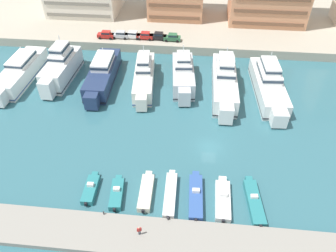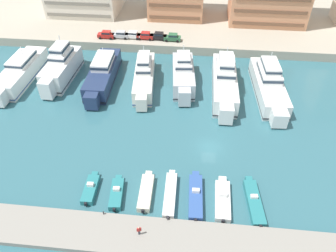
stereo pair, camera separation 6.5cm
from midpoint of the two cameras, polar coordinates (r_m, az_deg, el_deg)
The scene contains 26 objects.
ground_plane at distance 56.30m, azimuth 7.31°, elevation -3.69°, with size 400.00×400.00×0.00m, color #336670.
quay_promenade at distance 113.52m, azimuth 7.57°, elevation 20.94°, with size 180.00×70.00×2.16m, color #ADA38E.
pier_dock at distance 44.89m, azimuth 7.22°, elevation -19.56°, with size 120.00×5.70×0.78m, color gray.
yacht_white_far_left at distance 78.08m, azimuth -24.24°, elevation 8.63°, with size 5.32×20.45×6.59m.
yacht_white_left at distance 74.97m, azimuth -18.07°, elevation 9.68°, with size 5.12×16.74×9.14m.
yacht_navy_mid_left at distance 71.88m, azimuth -11.28°, elevation 8.92°, with size 5.21×20.28×6.80m.
yacht_ivory_center_left at distance 69.66m, azimuth -4.15°, elevation 8.72°, with size 5.43×18.97×7.96m.
yacht_silver_center at distance 69.72m, azimuth 2.71°, elevation 8.95°, with size 5.73×16.60×8.10m.
yacht_white_center_right at distance 68.04m, azimuth 9.87°, elevation 7.67°, with size 4.77×21.15×8.85m.
yacht_white_mid_right at distance 69.72m, azimuth 17.18°, elevation 6.94°, with size 6.17×21.55×8.16m.
motorboat_teal_far_left at distance 50.62m, azimuth -13.27°, elevation -10.56°, with size 1.89×6.07×1.48m.
motorboat_teal_left at distance 49.32m, azimuth -8.89°, elevation -11.49°, with size 2.25×6.30×1.54m.
motorboat_cream_mid_left at distance 49.03m, azimuth -3.81°, elevation -11.37°, with size 1.95×7.34×1.04m.
motorboat_white_center_left at distance 48.62m, azimuth 0.42°, elevation -11.82°, with size 1.76×8.60×1.09m.
motorboat_blue_center at distance 48.61m, azimuth 4.86°, elevation -12.05°, with size 2.21×8.75×1.59m.
motorboat_white_center_right at distance 48.78m, azimuth 9.52°, elevation -12.49°, with size 2.20×7.93×1.52m.
motorboat_teal_mid_right at distance 49.52m, azimuth 14.77°, elevation -12.59°, with size 2.65×8.73×1.35m.
car_red_far_left at distance 86.05m, azimuth -10.71°, elevation 15.41°, with size 4.11×1.95×1.80m.
car_silver_left at distance 85.47m, azimuth -8.25°, elevation 15.51°, with size 4.11×1.93×1.80m.
car_white_mid_left at distance 84.98m, azimuth -6.14°, elevation 15.54°, with size 4.18×2.08×1.80m.
car_red_center_left at distance 84.32m, azimuth -3.96°, elevation 15.47°, with size 4.13×1.98×1.80m.
car_black_center at distance 83.98m, azimuth -1.63°, elevation 15.43°, with size 4.17×2.07×1.80m.
car_green_center_right at distance 83.30m, azimuth 0.82°, elevation 15.22°, with size 4.12×1.96×1.80m.
pedestrian_near_edge at distance 44.06m, azimuth -5.02°, elevation -17.60°, with size 0.60×0.38×1.66m.
bollard_west at distance 46.94m, azimuth -11.14°, elevation -14.59°, with size 0.20×0.20×0.61m.
bollard_west_mid at distance 45.61m, azimuth 0.02°, elevation -15.80°, with size 0.20×0.20×0.61m.
Camera 2 is at (-3.01, -40.27, 39.23)m, focal length 35.00 mm.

